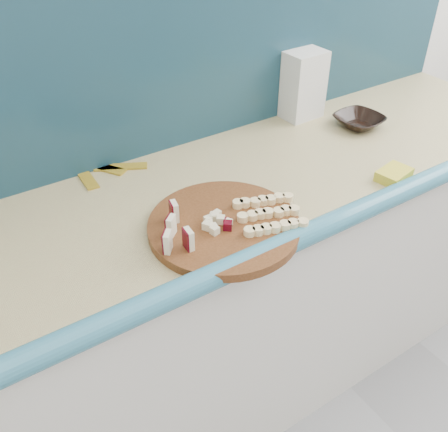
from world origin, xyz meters
name	(u,v)px	position (x,y,z in m)	size (l,w,h in m)	color
kitchen_counter	(246,287)	(0.10, 1.50, 0.46)	(2.20, 0.63, 0.91)	white
backsplash	(197,63)	(0.10, 1.79, 1.16)	(2.20, 0.02, 0.50)	teal
cutting_board	(224,226)	(-0.10, 1.33, 0.92)	(0.38, 0.38, 0.02)	#48260F
apple_wedges	(175,229)	(-0.23, 1.34, 0.96)	(0.10, 0.15, 0.05)	#F3E4C2
apple_chunks	(214,221)	(-0.13, 1.34, 0.94)	(0.06, 0.06, 0.02)	#F6ECC5
banana_slices	(269,213)	(0.01, 1.29, 0.94)	(0.20, 0.18, 0.02)	#FEDE9B
brown_bowl	(359,121)	(0.60, 1.56, 0.93)	(0.16, 0.16, 0.04)	black
flour_bag	(303,85)	(0.49, 1.73, 1.03)	(0.13, 0.10, 0.23)	white
sponge	(394,175)	(0.44, 1.26, 0.93)	(0.10, 0.07, 0.03)	yellow
banana_peel	(103,170)	(-0.25, 1.76, 0.91)	(0.21, 0.17, 0.01)	gold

